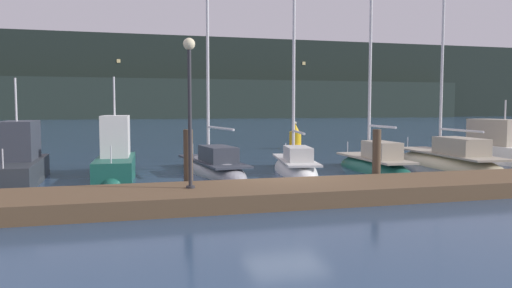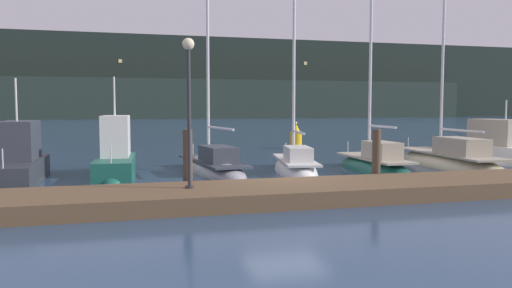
# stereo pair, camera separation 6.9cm
# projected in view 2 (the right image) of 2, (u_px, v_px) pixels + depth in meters

# --- Properties ---
(ground_plane) EXTENTS (400.00, 400.00, 0.00)m
(ground_plane) POSITION_uv_depth(u_px,v_px,m) (286.00, 190.00, 15.88)
(ground_plane) COLOR navy
(dock) EXTENTS (37.78, 2.80, 0.45)m
(dock) POSITION_uv_depth(u_px,v_px,m) (305.00, 192.00, 14.15)
(dock) COLOR brown
(dock) RESTS_ON ground
(mooring_pile_2) EXTENTS (0.28, 0.28, 1.96)m
(mooring_pile_2) POSITION_uv_depth(u_px,v_px,m) (188.00, 162.00, 14.88)
(mooring_pile_2) COLOR #4C3D2D
(mooring_pile_2) RESTS_ON ground
(mooring_pile_3) EXTENTS (0.28, 0.28, 1.89)m
(mooring_pile_3) POSITION_uv_depth(u_px,v_px,m) (376.00, 158.00, 16.50)
(mooring_pile_3) COLOR #4C3D2D
(mooring_pile_3) RESTS_ON ground
(motorboat_berth_3) EXTENTS (1.69, 5.61, 4.10)m
(motorboat_berth_3) POSITION_uv_depth(u_px,v_px,m) (19.00, 170.00, 17.43)
(motorboat_berth_3) COLOR #2D3338
(motorboat_berth_3) RESTS_ON ground
(motorboat_berth_4) EXTENTS (1.74, 5.06, 4.33)m
(motorboat_berth_4) POSITION_uv_depth(u_px,v_px,m) (116.00, 165.00, 18.94)
(motorboat_berth_4) COLOR #195647
(motorboat_berth_4) RESTS_ON ground
(sailboat_berth_5) EXTENTS (2.53, 6.54, 8.24)m
(sailboat_berth_5) POSITION_uv_depth(u_px,v_px,m) (213.00, 169.00, 20.13)
(sailboat_berth_5) COLOR gray
(sailboat_berth_5) RESTS_ON ground
(sailboat_berth_6) EXTENTS (2.47, 5.75, 8.41)m
(sailboat_berth_6) POSITION_uv_depth(u_px,v_px,m) (295.00, 169.00, 20.21)
(sailboat_berth_6) COLOR white
(sailboat_berth_6) RESTS_ON ground
(sailboat_berth_7) EXTENTS (1.71, 5.66, 8.31)m
(sailboat_berth_7) POSITION_uv_depth(u_px,v_px,m) (374.00, 167.00, 20.52)
(sailboat_berth_7) COLOR #195647
(sailboat_berth_7) RESTS_ON ground
(sailboat_berth_8) EXTENTS (2.54, 7.95, 10.60)m
(sailboat_berth_8) POSITION_uv_depth(u_px,v_px,m) (449.00, 164.00, 21.96)
(sailboat_berth_8) COLOR beige
(sailboat_berth_8) RESTS_ON ground
(motorboat_berth_9) EXTENTS (2.25, 6.01, 3.43)m
(motorboat_berth_9) POSITION_uv_depth(u_px,v_px,m) (505.00, 154.00, 23.47)
(motorboat_berth_9) COLOR white
(motorboat_berth_9) RESTS_ON ground
(channel_buoy) EXTENTS (1.12, 1.12, 1.71)m
(channel_buoy) POSITION_uv_depth(u_px,v_px,m) (296.00, 139.00, 31.54)
(channel_buoy) COLOR gold
(channel_buoy) RESTS_ON ground
(dock_lamppost) EXTENTS (0.32, 0.32, 4.00)m
(dock_lamppost) POSITION_uv_depth(u_px,v_px,m) (189.00, 88.00, 13.22)
(dock_lamppost) COLOR #2D2D33
(dock_lamppost) RESTS_ON dock
(hillside_backdrop) EXTENTS (240.00, 23.00, 19.50)m
(hillside_backdrop) POSITION_uv_depth(u_px,v_px,m) (147.00, 81.00, 122.21)
(hillside_backdrop) COLOR #1E2823
(hillside_backdrop) RESTS_ON ground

